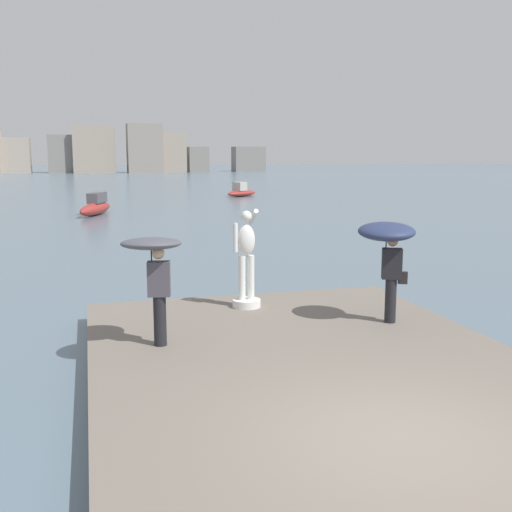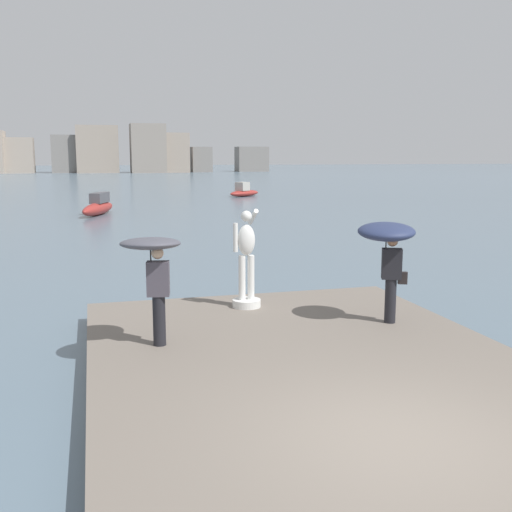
% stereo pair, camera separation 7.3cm
% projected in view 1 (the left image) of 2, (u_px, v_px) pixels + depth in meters
% --- Properties ---
extents(ground_plane, '(400.00, 400.00, 0.00)m').
position_uv_depth(ground_plane, '(135.00, 205.00, 45.23)').
color(ground_plane, slate).
extents(pier, '(7.05, 10.69, 0.40)m').
position_uv_depth(pier, '(324.00, 382.00, 9.40)').
color(pier, '#70665B').
rests_on(pier, ground).
extents(statue_white_figure, '(0.62, 0.87, 2.14)m').
position_uv_depth(statue_white_figure, '(246.00, 266.00, 13.14)').
color(statue_white_figure, white).
rests_on(statue_white_figure, pier).
extents(onlooker_left, '(1.22, 1.23, 1.92)m').
position_uv_depth(onlooker_left, '(154.00, 260.00, 10.36)').
color(onlooker_left, black).
rests_on(onlooker_left, pier).
extents(onlooker_right, '(1.46, 1.47, 2.02)m').
position_uv_depth(onlooker_right, '(388.00, 241.00, 11.83)').
color(onlooker_right, black).
rests_on(onlooker_right, pier).
extents(boat_near, '(3.75, 3.30, 1.30)m').
position_uv_depth(boat_near, '(241.00, 192.00, 55.31)').
color(boat_near, '#9E2D28').
rests_on(boat_near, ground).
extents(boat_mid, '(2.55, 5.25, 1.37)m').
position_uv_depth(boat_mid, '(96.00, 207.00, 38.05)').
color(boat_mid, '#9E2D28').
rests_on(boat_mid, ground).
extents(distant_skyline, '(74.03, 12.09, 10.41)m').
position_uv_depth(distant_skyline, '(81.00, 152.00, 130.20)').
color(distant_skyline, gray).
rests_on(distant_skyline, ground).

